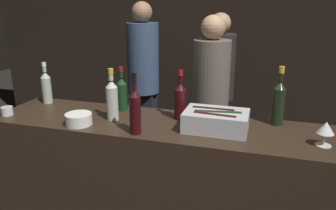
% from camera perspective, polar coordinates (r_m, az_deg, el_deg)
% --- Properties ---
extents(wall_back_chalkboard, '(6.40, 0.06, 2.80)m').
position_cam_1_polar(wall_back_chalkboard, '(4.18, 8.83, 12.83)').
color(wall_back_chalkboard, black).
rests_on(wall_back_chalkboard, ground_plane).
extents(bar_counter, '(2.41, 0.57, 0.97)m').
position_cam_1_polar(bar_counter, '(2.36, -0.21, -14.34)').
color(bar_counter, '#2D2116').
rests_on(bar_counter, ground_plane).
extents(ice_bin_with_bottles, '(0.39, 0.26, 0.13)m').
position_cam_1_polar(ice_bin_with_bottles, '(2.04, 8.33, -2.54)').
color(ice_bin_with_bottles, '#B7BABF').
rests_on(ice_bin_with_bottles, bar_counter).
extents(bowl_white, '(0.17, 0.17, 0.07)m').
position_cam_1_polar(bowl_white, '(2.20, -15.30, -2.33)').
color(bowl_white, silver).
rests_on(bowl_white, bar_counter).
extents(wine_glass, '(0.09, 0.09, 0.14)m').
position_cam_1_polar(wine_glass, '(1.99, 25.79, -3.72)').
color(wine_glass, silver).
rests_on(wine_glass, bar_counter).
extents(candle_votive, '(0.08, 0.08, 0.06)m').
position_cam_1_polar(candle_votive, '(2.56, -26.23, -0.94)').
color(candle_votive, silver).
rests_on(candle_votive, bar_counter).
extents(champagne_bottle, '(0.08, 0.08, 0.38)m').
position_cam_1_polar(champagne_bottle, '(2.20, 18.68, 0.62)').
color(champagne_bottle, black).
rests_on(champagne_bottle, bar_counter).
extents(red_wine_bottle_tall, '(0.08, 0.08, 0.34)m').
position_cam_1_polar(red_wine_bottle_tall, '(2.19, 2.13, 0.99)').
color(red_wine_bottle_tall, black).
rests_on(red_wine_bottle_tall, bar_counter).
extents(red_wine_bottle_black_foil, '(0.07, 0.07, 0.37)m').
position_cam_1_polar(red_wine_bottle_black_foil, '(1.95, -5.77, -0.85)').
color(red_wine_bottle_black_foil, black).
rests_on(red_wine_bottle_black_foil, bar_counter).
extents(rose_wine_bottle, '(0.08, 0.08, 0.35)m').
position_cam_1_polar(rose_wine_bottle, '(2.20, -9.71, 1.11)').
color(rose_wine_bottle, '#B2B7AD').
rests_on(rose_wine_bottle, bar_counter).
extents(white_wine_bottle, '(0.07, 0.07, 0.32)m').
position_cam_1_polar(white_wine_bottle, '(2.72, -20.43, 3.09)').
color(white_wine_bottle, '#9EA899').
rests_on(white_wine_bottle, bar_counter).
extents(red_wine_bottle_burgundy, '(0.08, 0.08, 0.32)m').
position_cam_1_polar(red_wine_bottle_burgundy, '(2.40, -8.04, 2.14)').
color(red_wine_bottle_burgundy, '#143319').
rests_on(red_wine_bottle_burgundy, bar_counter).
extents(person_in_hoodie, '(0.33, 0.33, 1.63)m').
position_cam_1_polar(person_in_hoodie, '(2.98, 7.40, 1.45)').
color(person_in_hoodie, black).
rests_on(person_in_hoodie, ground_plane).
extents(person_blond_tee, '(0.33, 0.33, 1.74)m').
position_cam_1_polar(person_blond_tee, '(3.52, -4.31, 5.13)').
color(person_blond_tee, black).
rests_on(person_blond_tee, ground_plane).
extents(person_grey_polo, '(0.34, 0.34, 1.63)m').
position_cam_1_polar(person_grey_polo, '(3.52, 8.65, 3.86)').
color(person_grey_polo, black).
rests_on(person_grey_polo, ground_plane).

